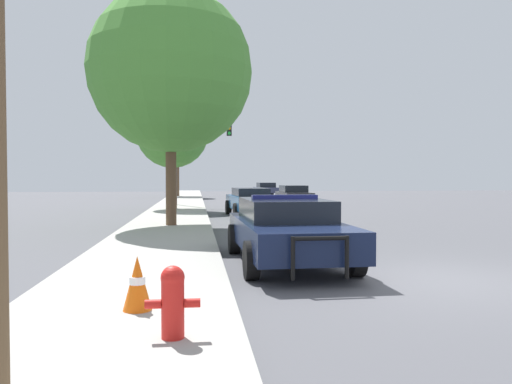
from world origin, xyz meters
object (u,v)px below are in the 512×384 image
at_px(traffic_light, 198,144).
at_px(tree_sidewalk_mid, 172,132).
at_px(traffic_cone, 137,283).
at_px(car_background_distant, 266,189).
at_px(tree_sidewalk_near, 170,71).
at_px(tree_sidewalk_far, 177,141).
at_px(car_background_midblock, 250,201).
at_px(fire_hydrant, 173,300).
at_px(police_car, 286,228).
at_px(car_background_oncoming, 294,195).

relative_size(traffic_light, tree_sidewalk_mid, 0.87).
height_order(traffic_light, traffic_cone, traffic_light).
relative_size(car_background_distant, traffic_cone, 5.97).
height_order(car_background_distant, traffic_cone, car_background_distant).
relative_size(car_background_distant, tree_sidewalk_near, 0.50).
height_order(car_background_distant, tree_sidewalk_far, tree_sidewalk_far).
xyz_separation_m(tree_sidewalk_near, traffic_cone, (0.12, -11.28, -5.02)).
height_order(car_background_midblock, tree_sidewalk_mid, tree_sidewalk_mid).
bearing_deg(fire_hydrant, traffic_light, 89.13).
height_order(police_car, tree_sidewalk_far, tree_sidewalk_far).
distance_m(car_background_midblock, tree_sidewalk_mid, 6.53).
xyz_separation_m(fire_hydrant, car_background_oncoming, (6.53, 26.41, 0.15)).
distance_m(car_background_oncoming, traffic_cone, 26.22).
xyz_separation_m(car_background_midblock, tree_sidewalk_near, (-3.34, -5.24, 4.78)).
height_order(police_car, fire_hydrant, police_car).
xyz_separation_m(tree_sidewalk_far, tree_sidewalk_near, (0.78, -27.04, 0.51)).
bearing_deg(car_background_midblock, car_background_oncoming, 62.75).
relative_size(tree_sidewalk_near, tree_sidewalk_mid, 1.36).
distance_m(car_background_distant, car_background_midblock, 24.12).
distance_m(police_car, fire_hydrant, 5.48).
distance_m(police_car, tree_sidewalk_mid, 17.37).
bearing_deg(traffic_light, police_car, -85.14).
relative_size(police_car, traffic_light, 0.96).
relative_size(car_background_midblock, tree_sidewalk_mid, 0.73).
xyz_separation_m(police_car, tree_sidewalk_mid, (-3.11, 16.73, 3.47)).
xyz_separation_m(traffic_light, car_background_oncoming, (6.15, 0.92, -3.15)).
bearing_deg(car_background_distant, car_background_oncoming, -93.28).
height_order(traffic_light, tree_sidewalk_far, tree_sidewalk_far).
bearing_deg(police_car, tree_sidewalk_mid, -80.82).
bearing_deg(car_background_oncoming, police_car, 77.95).
xyz_separation_m(police_car, traffic_light, (-1.74, 20.45, 3.10)).
height_order(tree_sidewalk_far, tree_sidewalk_mid, tree_sidewalk_far).
distance_m(car_background_oncoming, car_background_midblock, 9.53).
relative_size(car_background_midblock, tree_sidewalk_far, 0.65).
bearing_deg(car_background_midblock, tree_sidewalk_far, 97.02).
xyz_separation_m(police_car, tree_sidewalk_far, (-3.52, 34.44, 4.25)).
distance_m(tree_sidewalk_near, tree_sidewalk_mid, 9.43).
bearing_deg(traffic_light, tree_sidewalk_near, -94.38).
bearing_deg(car_background_midblock, car_background_distant, 76.53).
relative_size(police_car, car_background_midblock, 1.15).
xyz_separation_m(traffic_light, traffic_cone, (-0.88, -24.33, -3.36)).
height_order(tree_sidewalk_near, traffic_cone, tree_sidewalk_near).
bearing_deg(police_car, car_background_oncoming, -102.99).
bearing_deg(traffic_light, car_background_oncoming, 8.55).
distance_m(tree_sidewalk_far, tree_sidewalk_mid, 17.73).
distance_m(fire_hydrant, tree_sidewalk_mid, 22.10).
height_order(traffic_light, car_background_oncoming, traffic_light).
bearing_deg(car_background_distant, tree_sidewalk_near, -106.55).
distance_m(car_background_distant, tree_sidewalk_far, 9.47).
bearing_deg(tree_sidewalk_far, tree_sidewalk_near, -88.35).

